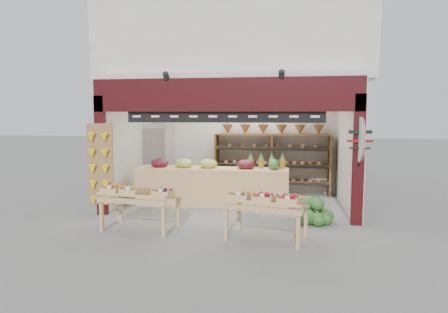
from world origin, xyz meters
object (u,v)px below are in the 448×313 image
(mid_counter, at_px, (212,185))
(cardboard_stack, at_px, (184,191))
(back_shelving, at_px, (272,150))
(display_table_left, at_px, (136,193))
(display_table_right, at_px, (267,200))
(refrigerator, at_px, (158,158))
(watermelon_pile, at_px, (315,214))

(mid_counter, bearing_deg, cardboard_stack, 155.50)
(back_shelving, distance_m, mid_counter, 2.30)
(display_table_left, height_order, display_table_right, display_table_left)
(back_shelving, bearing_deg, display_table_right, -89.05)
(refrigerator, distance_m, watermelon_pile, 5.26)
(back_shelving, height_order, display_table_left, back_shelving)
(mid_counter, distance_m, display_table_right, 2.92)
(back_shelving, bearing_deg, mid_counter, -130.15)
(cardboard_stack, height_order, display_table_left, display_table_left)
(refrigerator, height_order, watermelon_pile, refrigerator)
(back_shelving, height_order, display_table_right, back_shelving)
(back_shelving, distance_m, display_table_left, 4.67)
(mid_counter, xyz_separation_m, display_table_right, (1.48, -2.51, 0.20))
(cardboard_stack, bearing_deg, watermelon_pile, -27.46)
(mid_counter, bearing_deg, watermelon_pile, -28.41)
(refrigerator, height_order, cardboard_stack, refrigerator)
(display_table_right, bearing_deg, back_shelving, 90.95)
(back_shelving, relative_size, display_table_right, 2.07)
(refrigerator, bearing_deg, display_table_left, -76.41)
(display_table_right, bearing_deg, watermelon_pile, 52.05)
(mid_counter, relative_size, display_table_right, 2.40)
(cardboard_stack, height_order, display_table_right, display_table_right)
(back_shelving, height_order, watermelon_pile, back_shelving)
(watermelon_pile, bearing_deg, cardboard_stack, 152.54)
(refrigerator, xyz_separation_m, display_table_left, (0.84, -3.83, -0.28))
(refrigerator, xyz_separation_m, display_table_right, (3.39, -4.09, -0.28))
(refrigerator, distance_m, display_table_right, 5.32)
(display_table_left, bearing_deg, mid_counter, 64.51)
(mid_counter, height_order, display_table_right, mid_counter)
(cardboard_stack, distance_m, display_table_left, 2.67)
(cardboard_stack, bearing_deg, display_table_left, -95.99)
(back_shelving, height_order, mid_counter, back_shelving)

